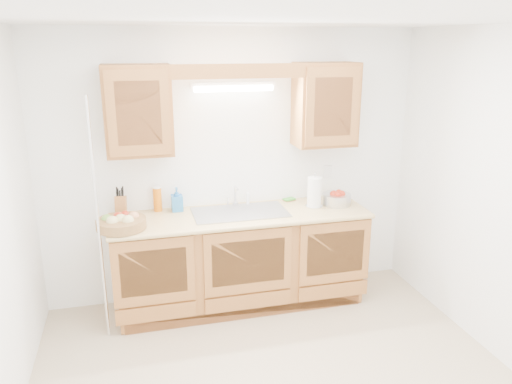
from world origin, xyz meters
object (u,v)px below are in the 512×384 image
object	(u,v)px
apple_bowl	(337,198)
fruit_basket	(121,222)
paper_towel	(314,192)
knife_block	(121,206)

from	to	relation	value
apple_bowl	fruit_basket	bearing A→B (deg)	-175.51
fruit_basket	paper_towel	world-z (taller)	paper_towel
fruit_basket	knife_block	xyz separation A→B (m)	(0.00, 0.30, 0.04)
fruit_basket	apple_bowl	xyz separation A→B (m)	(1.96, 0.15, 0.00)
paper_towel	fruit_basket	bearing A→B (deg)	-175.15
knife_block	apple_bowl	size ratio (longest dim) A/B	0.83
paper_towel	apple_bowl	bearing A→B (deg)	1.76
paper_towel	apple_bowl	xyz separation A→B (m)	(0.23, 0.01, -0.08)
knife_block	apple_bowl	world-z (taller)	knife_block
fruit_basket	apple_bowl	bearing A→B (deg)	4.49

